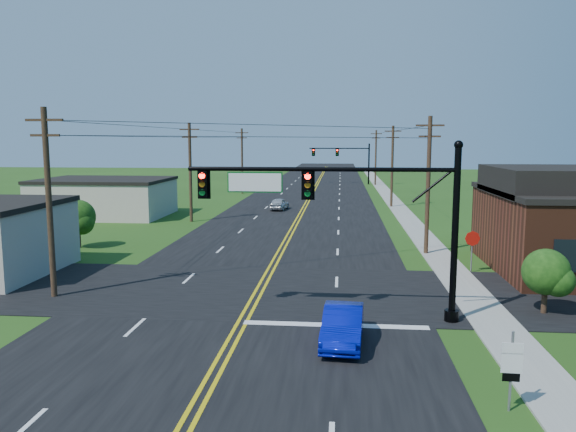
# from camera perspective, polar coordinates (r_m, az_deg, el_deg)

# --- Properties ---
(ground) EXTENTS (260.00, 260.00, 0.00)m
(ground) POSITION_cam_1_polar(r_m,az_deg,el_deg) (17.29, -9.53, -18.08)
(ground) COLOR #204112
(ground) RESTS_ON ground
(road_main) EXTENTS (16.00, 220.00, 0.04)m
(road_main) POSITION_cam_1_polar(r_m,az_deg,el_deg) (65.57, 1.72, 1.24)
(road_main) COLOR black
(road_main) RESTS_ON ground
(road_cross) EXTENTS (70.00, 10.00, 0.04)m
(road_cross) POSITION_cam_1_polar(r_m,az_deg,el_deg) (28.34, -3.25, -7.55)
(road_cross) COLOR black
(road_cross) RESTS_ON ground
(sidewalk) EXTENTS (2.00, 160.00, 0.08)m
(sidewalk) POSITION_cam_1_polar(r_m,az_deg,el_deg) (55.88, 11.86, -0.05)
(sidewalk) COLOR gray
(sidewalk) RESTS_ON ground
(signal_mast_main) EXTENTS (11.30, 0.60, 7.48)m
(signal_mast_main) POSITION_cam_1_polar(r_m,az_deg,el_deg) (23.18, 5.82, 0.90)
(signal_mast_main) COLOR black
(signal_mast_main) RESTS_ON ground
(signal_mast_far) EXTENTS (10.98, 0.60, 7.48)m
(signal_mast_far) POSITION_cam_1_polar(r_m,az_deg,el_deg) (95.06, 5.59, 5.98)
(signal_mast_far) COLOR black
(signal_mast_far) RESTS_ON ground
(cream_bldg_far) EXTENTS (12.20, 9.20, 3.70)m
(cream_bldg_far) POSITION_cam_1_polar(r_m,az_deg,el_deg) (58.12, -18.13, 1.83)
(cream_bldg_far) COLOR beige
(cream_bldg_far) RESTS_ON ground
(utility_pole_left_a) EXTENTS (1.80, 0.28, 9.00)m
(utility_pole_left_a) POSITION_cam_1_polar(r_m,az_deg,el_deg) (28.63, -23.13, 1.57)
(utility_pole_left_a) COLOR #322017
(utility_pole_left_a) RESTS_ON ground
(utility_pole_left_b) EXTENTS (1.80, 0.28, 9.00)m
(utility_pole_left_b) POSITION_cam_1_polar(r_m,az_deg,el_deg) (51.91, -9.90, 4.60)
(utility_pole_left_b) COLOR #322017
(utility_pole_left_b) RESTS_ON ground
(utility_pole_left_c) EXTENTS (1.80, 0.28, 9.00)m
(utility_pole_left_c) POSITION_cam_1_polar(r_m,az_deg,el_deg) (78.26, -4.69, 5.73)
(utility_pole_left_c) COLOR #322017
(utility_pole_left_c) RESTS_ON ground
(utility_pole_right_a) EXTENTS (1.80, 0.28, 9.00)m
(utility_pole_right_a) POSITION_cam_1_polar(r_m,az_deg,el_deg) (37.54, 14.05, 3.30)
(utility_pole_right_a) COLOR #322017
(utility_pole_right_a) RESTS_ON ground
(utility_pole_right_b) EXTENTS (1.80, 0.28, 9.00)m
(utility_pole_right_b) POSITION_cam_1_polar(r_m,az_deg,el_deg) (63.33, 10.54, 5.14)
(utility_pole_right_b) COLOR #322017
(utility_pole_right_b) RESTS_ON ground
(utility_pole_right_c) EXTENTS (1.80, 0.28, 9.00)m
(utility_pole_right_c) POSITION_cam_1_polar(r_m,az_deg,el_deg) (93.22, 8.91, 6.00)
(utility_pole_right_c) COLOR #322017
(utility_pole_right_c) RESTS_ON ground
(tree_right_back) EXTENTS (3.00, 3.00, 4.10)m
(tree_right_back) POSITION_cam_1_polar(r_m,az_deg,el_deg) (42.97, 21.36, 0.69)
(tree_right_back) COLOR #322017
(tree_right_back) RESTS_ON ground
(shrub_corner) EXTENTS (2.00, 2.00, 2.86)m
(shrub_corner) POSITION_cam_1_polar(r_m,az_deg,el_deg) (26.67, 24.73, -5.20)
(shrub_corner) COLOR #322017
(shrub_corner) RESTS_ON ground
(tree_left) EXTENTS (2.40, 2.40, 3.37)m
(tree_left) POSITION_cam_1_polar(r_m,az_deg,el_deg) (41.57, -20.56, -0.10)
(tree_left) COLOR #322017
(tree_left) RESTS_ON ground
(blue_car) EXTENTS (1.68, 4.18, 1.35)m
(blue_car) POSITION_cam_1_polar(r_m,az_deg,el_deg) (21.21, 5.60, -11.07)
(blue_car) COLOR #0812AF
(blue_car) RESTS_ON ground
(distant_car) EXTENTS (1.97, 3.90, 1.28)m
(distant_car) POSITION_cam_1_polar(r_m,az_deg,el_deg) (59.99, -0.89, 1.22)
(distant_car) COLOR silver
(distant_car) RESTS_ON ground
(route_sign) EXTENTS (0.58, 0.09, 2.30)m
(route_sign) POSITION_cam_1_polar(r_m,az_deg,el_deg) (17.14, 21.76, -13.91)
(route_sign) COLOR slate
(route_sign) RESTS_ON ground
(stop_sign) EXTENTS (0.85, 0.13, 2.39)m
(stop_sign) POSITION_cam_1_polar(r_m,az_deg,el_deg) (33.35, 18.22, -2.60)
(stop_sign) COLOR slate
(stop_sign) RESTS_ON ground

